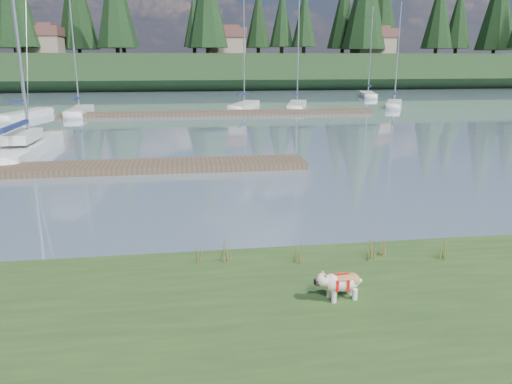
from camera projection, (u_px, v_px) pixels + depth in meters
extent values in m
plane|color=#7A91A6|center=(197.00, 115.00, 41.62)|extent=(200.00, 200.00, 0.00)
cube|color=#2F4C1F|center=(275.00, 374.00, 7.18)|extent=(60.00, 9.00, 0.35)
cube|color=black|center=(188.00, 71.00, 82.07)|extent=(200.00, 20.00, 5.00)
cylinder|color=silver|center=(334.00, 297.00, 8.90)|extent=(0.10, 0.10, 0.20)
cylinder|color=silver|center=(329.00, 292.00, 9.09)|extent=(0.10, 0.10, 0.20)
cylinder|color=silver|center=(355.00, 294.00, 9.01)|extent=(0.10, 0.10, 0.20)
cylinder|color=silver|center=(350.00, 289.00, 9.20)|extent=(0.10, 0.10, 0.20)
ellipsoid|color=silver|center=(343.00, 282.00, 9.00)|extent=(0.71, 0.42, 0.32)
ellipsoid|color=#A8763F|center=(343.00, 277.00, 8.97)|extent=(0.51, 0.37, 0.11)
ellipsoid|color=silver|center=(322.00, 280.00, 8.87)|extent=(0.26, 0.27, 0.24)
cube|color=black|center=(317.00, 282.00, 8.85)|extent=(0.09, 0.13, 0.09)
cube|color=silver|center=(26.00, 150.00, 24.56)|extent=(1.86, 7.77, 0.70)
ellipsoid|color=silver|center=(47.00, 138.00, 28.27)|extent=(1.72, 2.14, 0.70)
cylinder|color=silver|center=(14.00, 13.00, 23.56)|extent=(0.14, 0.14, 11.74)
cube|color=navy|center=(15.00, 126.00, 23.12)|extent=(0.25, 3.52, 0.20)
cube|color=silver|center=(21.00, 136.00, 23.95)|extent=(1.27, 2.83, 0.45)
cube|color=#4C3D2C|center=(117.00, 167.00, 20.96)|extent=(16.00, 2.00, 0.30)
cube|color=#4C3D2C|center=(221.00, 113.00, 41.86)|extent=(26.00, 2.20, 0.30)
cube|color=silver|center=(25.00, 115.00, 39.38)|extent=(2.90, 6.37, 0.70)
ellipsoid|color=silver|center=(45.00, 111.00, 42.36)|extent=(1.73, 1.98, 0.70)
cylinder|color=silver|center=(17.00, 46.00, 38.00)|extent=(0.12, 0.12, 9.42)
cube|color=navy|center=(17.00, 101.00, 38.26)|extent=(0.80, 2.45, 0.20)
cube|color=silver|center=(80.00, 112.00, 41.85)|extent=(1.56, 6.40, 0.70)
ellipsoid|color=silver|center=(86.00, 108.00, 44.88)|extent=(1.42, 1.76, 0.70)
cylinder|color=silver|center=(73.00, 43.00, 40.40)|extent=(0.12, 0.12, 9.96)
cube|color=navy|center=(76.00, 99.00, 40.71)|extent=(0.25, 2.54, 0.20)
cube|color=silver|center=(244.00, 107.00, 46.62)|extent=(3.70, 6.45, 0.70)
ellipsoid|color=silver|center=(252.00, 104.00, 49.61)|extent=(1.93, 2.13, 0.70)
cylinder|color=silver|center=(244.00, 44.00, 45.17)|extent=(0.12, 0.12, 10.02)
cube|color=navy|center=(242.00, 94.00, 45.49)|extent=(1.12, 2.43, 0.20)
cube|color=silver|center=(297.00, 106.00, 46.88)|extent=(3.25, 6.74, 0.70)
ellipsoid|color=silver|center=(299.00, 103.00, 50.03)|extent=(1.88, 2.12, 0.70)
cylinder|color=silver|center=(298.00, 44.00, 45.41)|extent=(0.12, 0.12, 10.13)
cube|color=navy|center=(297.00, 94.00, 45.71)|extent=(0.91, 2.57, 0.20)
cube|color=silver|center=(394.00, 105.00, 48.12)|extent=(3.60, 5.71, 0.70)
ellipsoid|color=silver|center=(395.00, 103.00, 50.76)|extent=(1.79, 1.94, 0.70)
cylinder|color=silver|center=(398.00, 52.00, 46.83)|extent=(0.12, 0.12, 8.79)
cube|color=navy|center=(395.00, 93.00, 47.10)|extent=(1.15, 2.14, 0.20)
cube|color=silver|center=(368.00, 95.00, 60.72)|extent=(2.96, 6.60, 0.70)
ellipsoid|color=silver|center=(365.00, 94.00, 63.81)|extent=(1.78, 2.04, 0.70)
cylinder|color=silver|center=(371.00, 49.00, 59.33)|extent=(0.12, 0.12, 9.59)
cube|color=navy|center=(369.00, 86.00, 59.57)|extent=(0.81, 2.53, 0.20)
cone|color=#475B23|center=(224.00, 249.00, 10.65)|extent=(0.03, 0.03, 0.56)
cone|color=brown|center=(229.00, 253.00, 10.61)|extent=(0.03, 0.03, 0.45)
cone|color=#475B23|center=(227.00, 247.00, 10.68)|extent=(0.03, 0.03, 0.62)
cone|color=brown|center=(231.00, 253.00, 10.66)|extent=(0.03, 0.03, 0.40)
cone|color=#475B23|center=(225.00, 252.00, 10.59)|extent=(0.03, 0.03, 0.51)
cone|color=#475B23|center=(297.00, 252.00, 10.62)|extent=(0.03, 0.03, 0.48)
cone|color=brown|center=(302.00, 255.00, 10.58)|extent=(0.03, 0.03, 0.38)
cone|color=#475B23|center=(299.00, 250.00, 10.65)|extent=(0.03, 0.03, 0.53)
cone|color=brown|center=(303.00, 255.00, 10.63)|extent=(0.03, 0.03, 0.34)
cone|color=#475B23|center=(298.00, 254.00, 10.56)|extent=(0.03, 0.03, 0.43)
cone|color=#475B23|center=(368.00, 246.00, 10.82)|extent=(0.03, 0.03, 0.56)
cone|color=brown|center=(374.00, 250.00, 10.78)|extent=(0.03, 0.03, 0.45)
cone|color=#475B23|center=(370.00, 244.00, 10.85)|extent=(0.03, 0.03, 0.62)
cone|color=brown|center=(374.00, 250.00, 10.83)|extent=(0.03, 0.03, 0.39)
cone|color=#475B23|center=(370.00, 249.00, 10.75)|extent=(0.03, 0.03, 0.51)
cone|color=#475B23|center=(193.00, 253.00, 10.63)|extent=(0.03, 0.03, 0.42)
cone|color=brown|center=(199.00, 256.00, 10.59)|extent=(0.03, 0.03, 0.33)
cone|color=#475B23|center=(196.00, 252.00, 10.66)|extent=(0.03, 0.03, 0.46)
cone|color=brown|center=(200.00, 256.00, 10.64)|extent=(0.03, 0.03, 0.29)
cone|color=#475B23|center=(194.00, 255.00, 10.56)|extent=(0.03, 0.03, 0.38)
cone|color=#475B23|center=(382.00, 246.00, 11.00)|extent=(0.03, 0.03, 0.42)
cone|color=brown|center=(387.00, 249.00, 10.96)|extent=(0.03, 0.03, 0.34)
cone|color=#475B23|center=(384.00, 245.00, 11.04)|extent=(0.03, 0.03, 0.46)
cone|color=brown|center=(388.00, 249.00, 11.01)|extent=(0.03, 0.03, 0.30)
cone|color=#475B23|center=(384.00, 249.00, 10.94)|extent=(0.03, 0.03, 0.38)
cone|color=#475B23|center=(438.00, 247.00, 10.87)|extent=(0.03, 0.03, 0.50)
cone|color=brown|center=(444.00, 250.00, 10.83)|extent=(0.03, 0.03, 0.40)
cone|color=#475B23|center=(440.00, 245.00, 10.90)|extent=(0.03, 0.03, 0.55)
cone|color=brown|center=(444.00, 250.00, 10.88)|extent=(0.03, 0.03, 0.35)
cone|color=#475B23|center=(440.00, 249.00, 10.80)|extent=(0.03, 0.03, 0.45)
cube|color=#33281C|center=(240.00, 262.00, 11.41)|extent=(60.00, 0.50, 0.14)
cylinder|color=#382619|center=(16.00, 49.00, 72.92)|extent=(0.60, 0.60, 1.80)
cylinder|color=#382619|center=(124.00, 50.00, 78.84)|extent=(0.60, 0.60, 1.80)
cone|color=black|center=(121.00, 11.00, 77.32)|extent=(4.84, 4.84, 11.00)
cylinder|color=#382619|center=(208.00, 49.00, 74.92)|extent=(0.60, 0.60, 1.80)
cylinder|color=#382619|center=(282.00, 50.00, 80.42)|extent=(0.60, 0.60, 1.80)
cone|color=black|center=(282.00, 18.00, 79.13)|extent=(3.96, 3.96, 9.00)
cylinder|color=#382619|center=(363.00, 50.00, 80.32)|extent=(0.60, 0.60, 1.80)
cylinder|color=#382619|center=(436.00, 50.00, 85.14)|extent=(0.60, 0.60, 1.80)
cone|color=black|center=(439.00, 11.00, 83.51)|extent=(5.28, 5.28, 12.00)
cube|color=gray|center=(41.00, 46.00, 75.12)|extent=(6.00, 5.00, 2.80)
cube|color=brown|center=(39.00, 31.00, 74.58)|extent=(6.30, 5.30, 1.40)
cube|color=brown|center=(39.00, 26.00, 74.37)|extent=(4.20, 3.60, 0.70)
cube|color=gray|center=(225.00, 47.00, 79.99)|extent=(6.00, 5.00, 2.80)
cube|color=brown|center=(225.00, 33.00, 79.44)|extent=(6.30, 5.30, 1.40)
cube|color=brown|center=(225.00, 28.00, 79.23)|extent=(4.20, 3.60, 0.70)
cube|color=gray|center=(373.00, 47.00, 81.42)|extent=(6.00, 5.00, 2.80)
cube|color=brown|center=(374.00, 33.00, 80.88)|extent=(6.30, 5.30, 1.40)
cube|color=brown|center=(374.00, 28.00, 80.67)|extent=(4.20, 3.60, 0.70)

